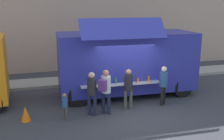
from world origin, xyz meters
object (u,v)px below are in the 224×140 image
at_px(customer_rear_waiting, 92,90).
at_px(trash_bin, 177,67).
at_px(customer_mid_with_backpack, 105,88).
at_px(customer_extra_browsing, 163,82).
at_px(food_truck_main, 127,61).
at_px(child_near_queue, 65,104).
at_px(customer_front_ordering, 128,86).
at_px(traffic_cone_orange, 26,114).

bearing_deg(customer_rear_waiting, trash_bin, -23.19).
xyz_separation_m(customer_mid_with_backpack, customer_extra_browsing, (2.54, 0.27, -0.07)).
bearing_deg(food_truck_main, customer_mid_with_backpack, -125.08).
distance_m(customer_mid_with_backpack, customer_rear_waiting, 0.52).
bearing_deg(child_near_queue, trash_bin, -2.89).
bearing_deg(child_near_queue, customer_extra_browsing, -29.89).
xyz_separation_m(customer_front_ordering, child_near_queue, (-2.55, -0.34, -0.38)).
distance_m(food_truck_main, traffic_cone_orange, 5.01).
bearing_deg(customer_extra_browsing, child_near_queue, 52.20).
xyz_separation_m(customer_mid_with_backpack, child_near_queue, (-1.55, -0.11, -0.46)).
height_order(food_truck_main, customer_front_ordering, food_truck_main).
height_order(customer_front_ordering, customer_extra_browsing, customer_extra_browsing).
height_order(customer_front_ordering, customer_mid_with_backpack, customer_mid_with_backpack).
height_order(customer_extra_browsing, child_near_queue, customer_extra_browsing).
bearing_deg(trash_bin, child_near_queue, -147.73).
height_order(customer_mid_with_backpack, customer_extra_browsing, customer_mid_with_backpack).
bearing_deg(trash_bin, customer_front_ordering, -137.66).
height_order(trash_bin, customer_front_ordering, customer_front_ordering).
bearing_deg(trash_bin, traffic_cone_orange, -153.79).
bearing_deg(trash_bin, customer_extra_browsing, -126.13).
height_order(food_truck_main, trash_bin, food_truck_main).
distance_m(customer_rear_waiting, customer_extra_browsing, 3.07).
bearing_deg(customer_extra_browsing, customer_front_ordering, 48.36).
distance_m(traffic_cone_orange, customer_front_ordering, 4.00).
xyz_separation_m(food_truck_main, traffic_cone_orange, (-4.47, -1.85, -1.30)).
distance_m(customer_mid_with_backpack, child_near_queue, 1.62).
bearing_deg(child_near_queue, customer_rear_waiting, -28.00).
distance_m(food_truck_main, customer_extra_browsing, 2.12).
relative_size(food_truck_main, customer_rear_waiting, 3.66).
bearing_deg(food_truck_main, customer_front_ordering, -104.68).
distance_m(trash_bin, customer_mid_with_backpack, 7.07).
height_order(trash_bin, child_near_queue, trash_bin).
height_order(food_truck_main, customer_extra_browsing, food_truck_main).
bearing_deg(customer_extra_browsing, customer_rear_waiting, 51.56).
distance_m(food_truck_main, child_near_queue, 3.89).
bearing_deg(food_truck_main, trash_bin, 32.06).
xyz_separation_m(food_truck_main, trash_bin, (4.00, 2.32, -1.05)).
distance_m(customer_front_ordering, customer_mid_with_backpack, 1.03).
height_order(customer_front_ordering, customer_rear_waiting, customer_rear_waiting).
bearing_deg(food_truck_main, child_near_queue, -143.23).
height_order(food_truck_main, traffic_cone_orange, food_truck_main).
bearing_deg(customer_mid_with_backpack, traffic_cone_orange, 128.72).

